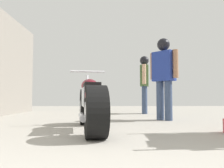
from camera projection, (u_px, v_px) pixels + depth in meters
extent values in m
plane|color=#9E998E|center=(108.00, 124.00, 4.28)|extent=(17.42, 17.42, 0.00)
cylinder|color=black|center=(87.00, 107.00, 4.16)|extent=(0.36, 0.68, 0.65)
cylinder|color=silver|center=(87.00, 107.00, 4.16)|extent=(0.30, 0.29, 0.25)
cylinder|color=black|center=(96.00, 112.00, 2.72)|extent=(0.36, 0.68, 0.65)
cylinder|color=silver|center=(96.00, 112.00, 2.72)|extent=(0.30, 0.29, 0.25)
cube|color=silver|center=(91.00, 97.00, 3.45)|extent=(0.35, 0.68, 0.28)
ellipsoid|color=#5B0F19|center=(89.00, 86.00, 3.68)|extent=(0.35, 0.56, 0.22)
cube|color=black|center=(92.00, 86.00, 3.28)|extent=(0.30, 0.52, 0.10)
ellipsoid|color=#5B0F19|center=(95.00, 95.00, 2.78)|extent=(0.34, 0.48, 0.24)
cylinder|color=silver|center=(87.00, 90.00, 4.14)|extent=(0.09, 0.26, 0.59)
cylinder|color=silver|center=(88.00, 72.00, 4.12)|extent=(0.62, 0.15, 0.04)
cylinder|color=silver|center=(82.00, 117.00, 3.11)|extent=(0.19, 0.56, 0.09)
cylinder|color=#384766|center=(160.00, 100.00, 5.03)|extent=(0.23, 0.23, 0.86)
cylinder|color=#384766|center=(168.00, 101.00, 4.87)|extent=(0.23, 0.23, 0.86)
cube|color=navy|center=(164.00, 66.00, 4.99)|extent=(0.51, 0.52, 0.66)
cylinder|color=#9E7051|center=(153.00, 66.00, 5.21)|extent=(0.17, 0.17, 0.60)
cylinder|color=#9E7051|center=(176.00, 64.00, 4.78)|extent=(0.17, 0.17, 0.60)
sphere|color=black|center=(163.00, 45.00, 5.02)|extent=(0.24, 0.24, 0.24)
sphere|color=black|center=(163.00, 45.00, 5.02)|extent=(0.28, 0.28, 0.28)
cylinder|color=#384766|center=(144.00, 100.00, 6.81)|extent=(0.19, 0.19, 0.84)
cylinder|color=#384766|center=(145.00, 100.00, 7.02)|extent=(0.19, 0.19, 0.84)
cube|color=#476638|center=(144.00, 76.00, 6.96)|extent=(0.33, 0.50, 0.64)
cylinder|color=tan|center=(144.00, 74.00, 6.68)|extent=(0.13, 0.13, 0.59)
cylinder|color=tan|center=(145.00, 76.00, 7.25)|extent=(0.13, 0.13, 0.59)
sphere|color=black|center=(144.00, 61.00, 6.99)|extent=(0.23, 0.23, 0.23)
sphere|color=black|center=(144.00, 61.00, 6.99)|extent=(0.27, 0.27, 0.27)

